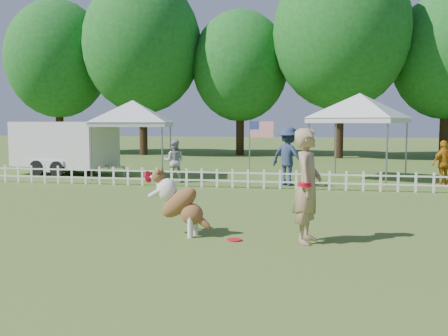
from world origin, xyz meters
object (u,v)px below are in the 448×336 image
Objects in this scene: handler at (308,186)px; spectator_b at (288,156)px; canopy_tent_right at (359,138)px; spectator_c at (444,163)px; canopy_tent_left at (133,140)px; frisbee_on_turf at (234,240)px; cargo_trailer at (65,148)px; dog at (180,203)px; spectator_a at (174,161)px; flag_pole at (250,154)px.

handler is 7.86m from spectator_b.
canopy_tent_right is 3.03m from spectator_c.
handler is at bearing -64.21° from canopy_tent_left.
spectator_b is at bearing 86.87° from frisbee_on_turf.
spectator_b is at bearing 15.44° from handler.
handler is 13.65m from cargo_trailer.
dog is 10.52m from spectator_c.
canopy_tent_left is 2.47m from spectator_a.
spectator_a is 0.99× the size of spectator_c.
cargo_trailer reaches higher than spectator_a.
spectator_a reaches higher than dog.
spectator_b is 4.99m from spectator_c.
canopy_tent_right is (1.56, 9.87, 0.53)m from handler.
spectator_c is at bearing 24.11° from flag_pole.
cargo_trailer is 2.53× the size of spectator_b.
flag_pole is 2.95m from spectator_a.
frisbee_on_turf is 0.14× the size of spectator_b.
frisbee_on_turf is 7.13m from flag_pole.
frisbee_on_turf is 10.47m from canopy_tent_right.
handler is 9.22m from spectator_a.
dog is 6.82m from flag_pole.
spectator_a is at bearing 117.83° from dog.
canopy_tent_right reaches higher than flag_pole.
spectator_c is at bearing 57.84° from frisbee_on_turf.
spectator_a is at bearing -6.77° from cargo_trailer.
canopy_tent_left is (-5.47, 9.30, 1.40)m from frisbee_on_turf.
handler is 0.41× the size of cargo_trailer.
canopy_tent_left is 10.90m from spectator_c.
canopy_tent_left is 1.92× the size of spectator_a.
cargo_trailer is (-7.45, 9.44, 0.46)m from dog.
cargo_trailer is (-3.02, 0.36, -0.35)m from canopy_tent_left.
handler is 11.41m from canopy_tent_left.
canopy_tent_right is 1.58× the size of spectator_b.
flag_pole is at bearing 67.26° from spectator_b.
spectator_a is (1.99, -1.30, -0.68)m from canopy_tent_left.
handler is 1.63× the size of dog.
flag_pole is at bearing 150.92° from spectator_a.
dog is 0.81× the size of spectator_c.
dog is 0.43× the size of canopy_tent_left.
dog is 0.63× the size of spectator_b.
handler is 1.33× the size of spectator_c.
canopy_tent_right is 3.20m from spectator_b.
handler is 1.34× the size of spectator_a.
canopy_tent_left reaches higher than spectator_c.
flag_pole reaches higher than cargo_trailer.
spectator_b is (-0.82, 7.81, -0.03)m from handler.
spectator_c is at bearing -16.56° from handler.
frisbee_on_turf is 10.88m from canopy_tent_left.
cargo_trailer is at bearing -27.79° from spectator_a.
spectator_b is (-2.38, -2.06, -0.56)m from canopy_tent_right.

